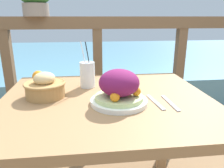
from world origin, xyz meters
TOP-DOWN VIEW (x-y plane):
  - patio_table at (0.00, 0.00)m, footprint 0.99×0.85m
  - railing_fence at (-0.00, 0.76)m, footprint 2.80×0.08m
  - sea_backdrop at (0.00, 3.26)m, footprint 12.00×4.00m
  - salad_plate at (0.05, -0.07)m, footprint 0.25×0.25m
  - drink_glass at (-0.09, 0.19)m, footprint 0.08×0.08m
  - bread_basket at (-0.29, 0.05)m, footprint 0.19×0.19m
  - fork at (0.21, -0.08)m, footprint 0.03×0.18m
  - knife at (0.27, -0.10)m, footprint 0.02×0.18m
  - orange_near_basket at (-0.37, 0.32)m, footprint 0.07×0.07m

SIDE VIEW (x-z plane):
  - sea_backdrop at x=0.00m, z-range 0.00..0.41m
  - patio_table at x=0.00m, z-range 0.26..0.99m
  - fork at x=0.21m, z-range 0.73..0.74m
  - knife at x=0.27m, z-range 0.73..0.74m
  - railing_fence at x=0.00m, z-range 0.20..1.30m
  - orange_near_basket at x=-0.37m, z-range 0.73..0.80m
  - bread_basket at x=-0.29m, z-range 0.72..0.84m
  - salad_plate at x=0.05m, z-range 0.72..0.88m
  - drink_glass at x=-0.09m, z-range 0.68..0.93m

